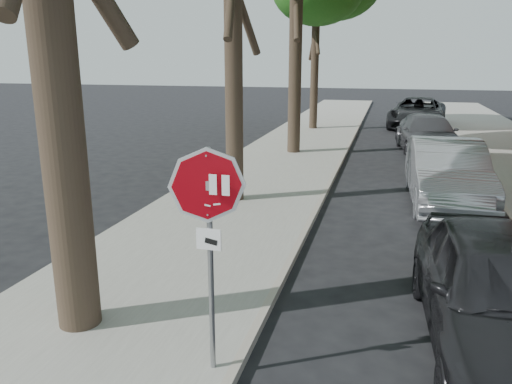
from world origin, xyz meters
TOP-DOWN VIEW (x-y plane):
  - sidewalk_left at (-2.50, 12.00)m, footprint 4.00×55.00m
  - curb_left at (-0.45, 12.00)m, footprint 0.12×55.00m
  - curb_right at (3.95, 12.00)m, footprint 0.12×55.00m
  - stop_sign at (-0.70, -0.03)m, footprint 0.76×0.34m
  - car_a at (2.60, 1.50)m, footprint 2.07×4.69m
  - car_b at (2.60, 8.32)m, footprint 1.90×4.97m
  - car_c at (2.60, 15.72)m, footprint 2.58×5.25m
  - car_d at (2.56, 23.45)m, footprint 3.41×6.07m

SIDE VIEW (x-z plane):
  - sidewalk_left at x=-2.50m, z-range 0.00..0.12m
  - curb_left at x=-0.45m, z-range 0.00..0.13m
  - curb_right at x=3.95m, z-range 0.00..0.13m
  - car_c at x=2.60m, z-range 0.00..1.47m
  - car_a at x=2.60m, z-range 0.00..1.57m
  - car_d at x=2.56m, z-range 0.00..1.60m
  - car_b at x=2.60m, z-range 0.00..1.62m
  - stop_sign at x=-0.70m, z-range 0.64..3.25m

